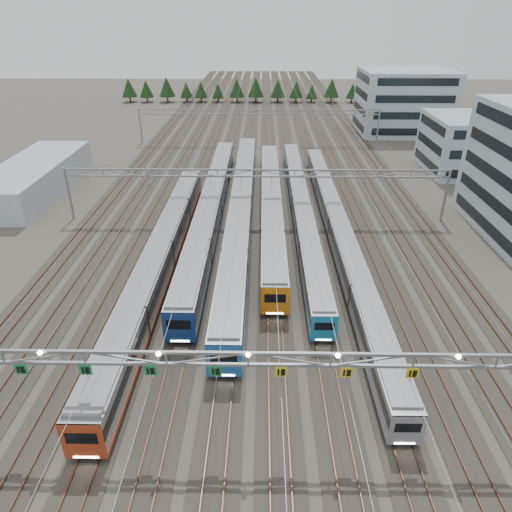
{
  "coord_description": "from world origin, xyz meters",
  "views": [
    {
      "loc": [
        0.87,
        -23.86,
        28.19
      ],
      "look_at": [
        0.22,
        21.75,
        3.5
      ],
      "focal_mm": 32.0,
      "sensor_mm": 36.0,
      "label": 1
    }
  ],
  "objects_px": {
    "gantry_mid": "(256,179)",
    "depot_bldg_north": "(404,102)",
    "gantry_far": "(259,116)",
    "train_b": "(211,206)",
    "train_c": "(241,207)",
    "train_e": "(301,206)",
    "train_f": "(338,228)",
    "depot_bldg_mid": "(466,144)",
    "train_a": "(161,254)",
    "west_shed": "(34,177)",
    "gantry_near": "(247,363)",
    "train_d": "(271,203)"
  },
  "relations": [
    {
      "from": "train_f",
      "to": "depot_bldg_north",
      "type": "bearing_deg",
      "value": 68.36
    },
    {
      "from": "west_shed",
      "to": "train_a",
      "type": "bearing_deg",
      "value": -44.74
    },
    {
      "from": "train_d",
      "to": "gantry_far",
      "type": "height_order",
      "value": "gantry_far"
    },
    {
      "from": "train_a",
      "to": "west_shed",
      "type": "xyz_separation_m",
      "value": [
        -27.48,
        27.23,
        0.34
      ]
    },
    {
      "from": "gantry_far",
      "to": "depot_bldg_north",
      "type": "relative_size",
      "value": 2.56
    },
    {
      "from": "train_d",
      "to": "gantry_mid",
      "type": "bearing_deg",
      "value": -152.38
    },
    {
      "from": "train_a",
      "to": "train_b",
      "type": "bearing_deg",
      "value": 73.78
    },
    {
      "from": "train_e",
      "to": "train_f",
      "type": "bearing_deg",
      "value": -60.27
    },
    {
      "from": "gantry_near",
      "to": "depot_bldg_north",
      "type": "xyz_separation_m",
      "value": [
        36.78,
        97.29,
        0.51
      ]
    },
    {
      "from": "train_b",
      "to": "gantry_far",
      "type": "height_order",
      "value": "gantry_far"
    },
    {
      "from": "train_a",
      "to": "depot_bldg_mid",
      "type": "distance_m",
      "value": 65.25
    },
    {
      "from": "train_a",
      "to": "gantry_near",
      "type": "bearing_deg",
      "value": -65.4
    },
    {
      "from": "train_b",
      "to": "depot_bldg_north",
      "type": "xyz_separation_m",
      "value": [
        43.49,
        57.34,
        5.35
      ]
    },
    {
      "from": "gantry_near",
      "to": "gantry_mid",
      "type": "bearing_deg",
      "value": 89.93
    },
    {
      "from": "gantry_far",
      "to": "depot_bldg_north",
      "type": "height_order",
      "value": "depot_bldg_north"
    },
    {
      "from": "train_a",
      "to": "gantry_mid",
      "type": "relative_size",
      "value": 0.97
    },
    {
      "from": "train_c",
      "to": "west_shed",
      "type": "distance_m",
      "value": 38.52
    },
    {
      "from": "gantry_far",
      "to": "depot_bldg_north",
      "type": "distance_m",
      "value": 38.72
    },
    {
      "from": "train_b",
      "to": "depot_bldg_north",
      "type": "bearing_deg",
      "value": 52.83
    },
    {
      "from": "depot_bldg_mid",
      "to": "gantry_far",
      "type": "bearing_deg",
      "value": 152.88
    },
    {
      "from": "train_a",
      "to": "depot_bldg_mid",
      "type": "xyz_separation_m",
      "value": [
        51.41,
        40.07,
        3.05
      ]
    },
    {
      "from": "gantry_mid",
      "to": "west_shed",
      "type": "bearing_deg",
      "value": 163.35
    },
    {
      "from": "train_d",
      "to": "train_c",
      "type": "bearing_deg",
      "value": -156.36
    },
    {
      "from": "train_e",
      "to": "train_f",
      "type": "xyz_separation_m",
      "value": [
        4.5,
        -7.88,
        0.01
      ]
    },
    {
      "from": "west_shed",
      "to": "train_d",
      "type": "bearing_deg",
      "value": -14.25
    },
    {
      "from": "train_f",
      "to": "depot_bldg_north",
      "type": "relative_size",
      "value": 3.12
    },
    {
      "from": "depot_bldg_mid",
      "to": "depot_bldg_north",
      "type": "height_order",
      "value": "depot_bldg_north"
    },
    {
      "from": "train_f",
      "to": "depot_bldg_mid",
      "type": "height_order",
      "value": "depot_bldg_mid"
    },
    {
      "from": "train_b",
      "to": "gantry_mid",
      "type": "xyz_separation_m",
      "value": [
        6.75,
        0.18,
        4.14
      ]
    },
    {
      "from": "gantry_mid",
      "to": "depot_bldg_north",
      "type": "distance_m",
      "value": 67.97
    },
    {
      "from": "gantry_near",
      "to": "train_a",
      "type": "bearing_deg",
      "value": 114.6
    },
    {
      "from": "train_e",
      "to": "gantry_mid",
      "type": "relative_size",
      "value": 1.08
    },
    {
      "from": "train_b",
      "to": "gantry_mid",
      "type": "relative_size",
      "value": 1.07
    },
    {
      "from": "train_b",
      "to": "depot_bldg_north",
      "type": "distance_m",
      "value": 72.17
    },
    {
      "from": "train_d",
      "to": "train_f",
      "type": "distance_m",
      "value": 12.2
    },
    {
      "from": "train_a",
      "to": "west_shed",
      "type": "bearing_deg",
      "value": 135.26
    },
    {
      "from": "gantry_near",
      "to": "gantry_mid",
      "type": "relative_size",
      "value": 1.0
    },
    {
      "from": "gantry_near",
      "to": "west_shed",
      "type": "height_order",
      "value": "gantry_near"
    },
    {
      "from": "train_b",
      "to": "train_f",
      "type": "xyz_separation_m",
      "value": [
        18.0,
        -6.88,
        -0.33
      ]
    },
    {
      "from": "train_a",
      "to": "gantry_far",
      "type": "relative_size",
      "value": 0.97
    },
    {
      "from": "train_a",
      "to": "train_d",
      "type": "bearing_deg",
      "value": 51.25
    },
    {
      "from": "gantry_mid",
      "to": "gantry_far",
      "type": "xyz_separation_m",
      "value": [
        0.0,
        45.0,
        0.0
      ]
    },
    {
      "from": "depot_bldg_mid",
      "to": "west_shed",
      "type": "height_order",
      "value": "depot_bldg_mid"
    },
    {
      "from": "west_shed",
      "to": "depot_bldg_mid",
      "type": "bearing_deg",
      "value": 9.25
    },
    {
      "from": "train_a",
      "to": "gantry_mid",
      "type": "bearing_deg",
      "value": 54.28
    },
    {
      "from": "gantry_near",
      "to": "train_d",
      "type": "bearing_deg",
      "value": 86.82
    },
    {
      "from": "train_b",
      "to": "train_f",
      "type": "distance_m",
      "value": 19.27
    },
    {
      "from": "train_b",
      "to": "train_c",
      "type": "relative_size",
      "value": 0.89
    },
    {
      "from": "train_c",
      "to": "depot_bldg_north",
      "type": "relative_size",
      "value": 3.08
    },
    {
      "from": "train_f",
      "to": "depot_bldg_north",
      "type": "distance_m",
      "value": 69.33
    }
  ]
}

